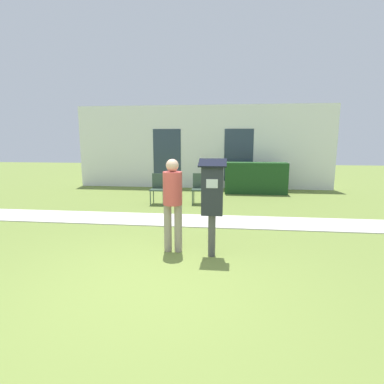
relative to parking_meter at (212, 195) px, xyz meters
name	(u,v)px	position (x,y,z in m)	size (l,w,h in m)	color
ground_plane	(152,284)	(-0.73, -1.07, -1.02)	(40.00, 40.00, 0.00)	olive
sidewalk	(185,220)	(-0.73, 2.10, -1.01)	(12.00, 1.10, 0.02)	beige
building_facade	(203,147)	(-0.73, 7.14, 0.58)	(10.00, 0.26, 3.20)	white
parking_meter	(212,195)	(0.00, 0.00, 0.00)	(0.44, 0.31, 1.59)	#4C4C4C
person_standing	(173,198)	(-0.67, 0.13, -0.09)	(0.32, 0.32, 1.58)	gray
outdoor_chair_left	(159,186)	(-1.78, 3.92, -0.49)	(0.44, 0.44, 0.90)	#334738
outdoor_chair_middle	(200,186)	(-0.57, 4.09, -0.49)	(0.44, 0.44, 0.90)	#334738
hedge_row	(256,178)	(1.25, 6.02, -0.47)	(2.16, 0.60, 1.10)	#1E471E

